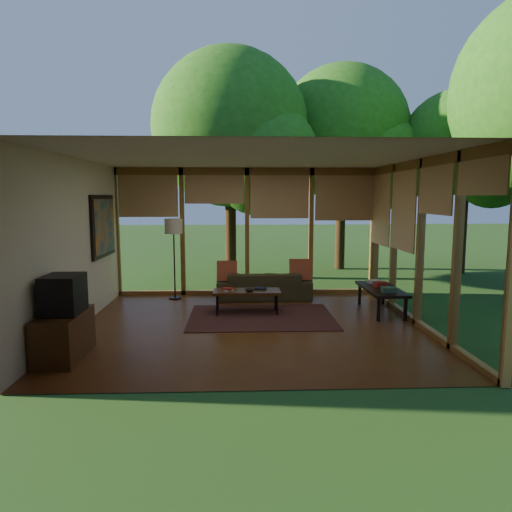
{
  "coord_description": "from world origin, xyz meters",
  "views": [
    {
      "loc": [
        -0.21,
        -7.22,
        2.09
      ],
      "look_at": [
        0.12,
        0.7,
        1.06
      ],
      "focal_mm": 32.0,
      "sensor_mm": 36.0,
      "label": 1
    }
  ],
  "objects_px": {
    "side_console": "(381,290)",
    "sofa": "(264,285)",
    "media_cabinet": "(64,336)",
    "coffee_table": "(247,292)",
    "floor_lamp": "(174,231)",
    "television": "(63,294)"
  },
  "relations": [
    {
      "from": "media_cabinet",
      "to": "coffee_table",
      "type": "relative_size",
      "value": 0.83
    },
    {
      "from": "television",
      "to": "coffee_table",
      "type": "bearing_deg",
      "value": 42.41
    },
    {
      "from": "floor_lamp",
      "to": "coffee_table",
      "type": "bearing_deg",
      "value": -40.99
    },
    {
      "from": "side_console",
      "to": "television",
      "type": "bearing_deg",
      "value": -155.74
    },
    {
      "from": "media_cabinet",
      "to": "television",
      "type": "relative_size",
      "value": 1.82
    },
    {
      "from": "side_console",
      "to": "media_cabinet",
      "type": "bearing_deg",
      "value": -155.83
    },
    {
      "from": "media_cabinet",
      "to": "floor_lamp",
      "type": "bearing_deg",
      "value": 74.41
    },
    {
      "from": "media_cabinet",
      "to": "floor_lamp",
      "type": "xyz_separation_m",
      "value": [
        0.97,
        3.47,
        1.11
      ]
    },
    {
      "from": "sofa",
      "to": "television",
      "type": "height_order",
      "value": "television"
    },
    {
      "from": "television",
      "to": "coffee_table",
      "type": "distance_m",
      "value": 3.29
    },
    {
      "from": "media_cabinet",
      "to": "coffee_table",
      "type": "distance_m",
      "value": 3.28
    },
    {
      "from": "television",
      "to": "side_console",
      "type": "xyz_separation_m",
      "value": [
        4.85,
        2.19,
        -0.44
      ]
    },
    {
      "from": "coffee_table",
      "to": "floor_lamp",
      "type": "bearing_deg",
      "value": 139.01
    },
    {
      "from": "media_cabinet",
      "to": "coffee_table",
      "type": "bearing_deg",
      "value": 42.18
    },
    {
      "from": "sofa",
      "to": "media_cabinet",
      "type": "xyz_separation_m",
      "value": [
        -2.8,
        -3.38,
        0.02
      ]
    },
    {
      "from": "television",
      "to": "side_console",
      "type": "bearing_deg",
      "value": 24.26
    },
    {
      "from": "media_cabinet",
      "to": "television",
      "type": "distance_m",
      "value": 0.55
    },
    {
      "from": "television",
      "to": "media_cabinet",
      "type": "bearing_deg",
      "value": 180.0
    },
    {
      "from": "coffee_table",
      "to": "side_console",
      "type": "relative_size",
      "value": 0.86
    },
    {
      "from": "floor_lamp",
      "to": "side_console",
      "type": "height_order",
      "value": "floor_lamp"
    },
    {
      "from": "side_console",
      "to": "sofa",
      "type": "bearing_deg",
      "value": 150.0
    },
    {
      "from": "television",
      "to": "sofa",
      "type": "bearing_deg",
      "value": 50.6
    }
  ]
}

